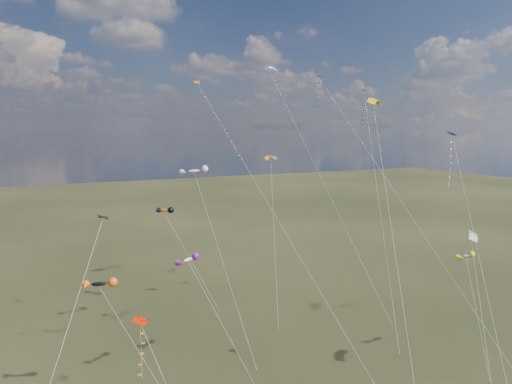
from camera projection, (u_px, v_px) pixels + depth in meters
name	position (u px, v px, depth m)	size (l,w,h in m)	color
diamond_black_high	(365.00, 121.00, 69.37)	(8.79, 19.72, 32.66)	black
diamond_navy_tall	(335.00, 115.00, 55.34)	(12.85, 22.16, 33.18)	#071548
diamond_black_mid	(68.00, 328.00, 30.04)	(9.75, 13.55, 20.33)	black
diamond_red_low	(145.00, 356.00, 32.56)	(4.90, 8.33, 13.41)	#B91C00
diamond_navy_right	(454.00, 172.00, 47.30)	(6.64, 15.39, 26.34)	#0A1A51
diamond_orange_center	(251.00, 174.00, 56.47)	(11.29, 26.16, 33.07)	orange
parafoil_yellow	(375.00, 101.00, 48.05)	(9.58, 19.35, 30.39)	gold
parafoil_blue_white	(272.00, 69.00, 75.30)	(7.84, 25.11, 37.16)	#247EC6
parafoil_striped	(473.00, 233.00, 49.57)	(8.93, 11.71, 16.14)	yellow
parafoil_tricolor	(271.00, 158.00, 69.42)	(5.46, 12.25, 22.84)	yellow
novelty_black_orange	(99.00, 284.00, 46.48)	(7.29, 8.70, 11.57)	black
novelty_orange_black	(164.00, 211.00, 70.25)	(7.20, 10.03, 14.68)	#C77118
novelty_white_purple	(188.00, 260.00, 49.70)	(6.40, 8.74, 13.00)	silver
novelty_redwhite_stripe	(195.00, 172.00, 60.84)	(3.96, 16.75, 21.62)	red
novelty_blue_yellow	(466.00, 256.00, 54.39)	(4.93, 7.80, 12.05)	#1269BB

